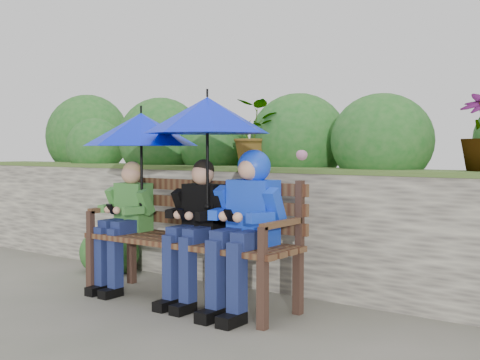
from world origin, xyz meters
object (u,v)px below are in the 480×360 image
Objects in this scene: boy_right at (246,216)px; umbrella_left at (141,129)px; boy_left at (125,217)px; umbrella_right at (207,115)px; park_bench at (194,231)px; boy_middle at (196,222)px.

boy_right is 1.27× the size of umbrella_left.
umbrella_left is (0.17, 0.03, 0.72)m from boy_left.
boy_right is 1.25× the size of umbrella_right.
umbrella_left is at bearing 176.99° from umbrella_right.
park_bench is 1.93× the size of umbrella_right.
boy_middle is 1.19× the size of umbrella_left.
umbrella_right is at bearing -0.58° from boy_left.
umbrella_right reaches higher than park_bench.
boy_middle reaches higher than boy_left.
boy_left is 0.98× the size of boy_middle.
boy_middle is 0.81m from umbrella_right.
boy_middle is at bearing 176.81° from umbrella_right.
park_bench is 0.91m from umbrella_right.
boy_left is 1.16× the size of umbrella_left.
boy_left is 1.21m from umbrella_right.
boy_left is (-0.69, -0.08, 0.07)m from park_bench.
boy_right reaches higher than boy_left.
umbrella_right is (0.11, -0.01, 0.80)m from boy_middle.
park_bench is at bearing 137.64° from boy_middle.
umbrella_left reaches higher than boy_left.
boy_right is at bearing 0.13° from boy_left.
umbrella_left is at bearing 178.60° from boy_right.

